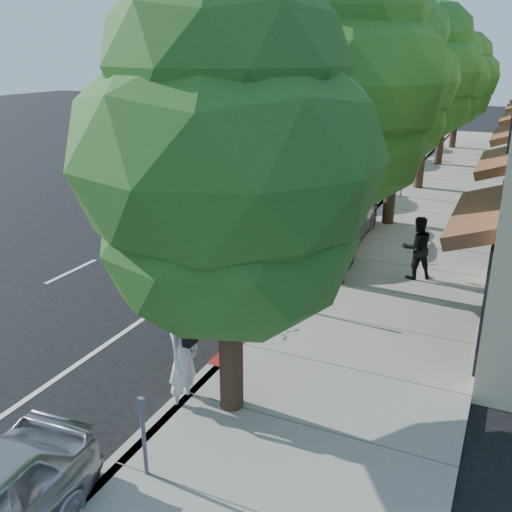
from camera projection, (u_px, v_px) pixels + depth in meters
The scene contains 17 objects.
ground at pixel (237, 349), 11.84m from camera, with size 120.00×120.00×0.00m, color black.
sidewalk at pixel (418, 247), 17.74m from camera, with size 4.60×56.00×0.15m, color gray.
curb at pixel (346, 237), 18.65m from camera, with size 0.30×56.00×0.15m, color #9E998E.
curb_red_segment at pixel (257, 326), 12.67m from camera, with size 0.32×4.00×0.15m, color maroon.
street_tree_0 at pixel (228, 164), 8.32m from camera, with size 4.66×4.66×7.06m.
street_tree_1 at pixel (347, 86), 13.17m from camera, with size 4.71×4.71×8.12m.
street_tree_2 at pixel (399, 84), 18.38m from camera, with size 3.88×3.88×7.55m.
street_tree_3 at pixel (429, 74), 23.47m from camera, with size 4.33×4.33×7.79m.
street_tree_4 at pixel (447, 81), 28.77m from camera, with size 4.22×4.22×7.06m.
street_tree_5 at pixel (460, 78), 33.94m from camera, with size 4.63×4.63×7.00m.
cyclist at pixel (183, 359), 9.61m from camera, with size 0.70×0.46×1.91m, color silver.
bicycle at pixel (213, 301), 12.97m from camera, with size 0.63×1.81×0.95m, color navy.
silver_suv at pixel (319, 220), 17.71m from camera, with size 2.86×6.20×1.72m, color silver.
dark_sedan at pixel (322, 185), 22.65m from camera, with size 1.71×4.89×1.61m, color black.
white_pickup at pixel (374, 152), 29.86m from camera, with size 2.26×5.56×1.61m, color white.
dark_suv_far at pixel (405, 140), 34.26m from camera, with size 1.75×4.35×1.48m, color black.
pedestrian at pixel (417, 248), 14.88m from camera, with size 0.82×0.64×1.68m, color black.
Camera 1 is at (4.74, -9.34, 5.87)m, focal length 40.00 mm.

